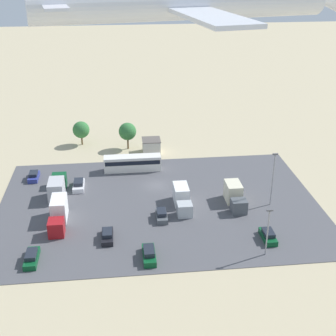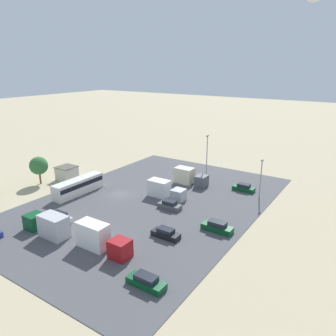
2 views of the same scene
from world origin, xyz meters
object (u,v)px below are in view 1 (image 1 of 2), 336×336
Objects in this scene: parked_truck_0 at (58,214)px; parked_truck_3 at (182,198)px; parked_car_1 at (149,254)px; parked_car_2 at (34,176)px; parked_car_0 at (107,236)px; airplane at (195,2)px; parked_truck_1 at (235,196)px; shed_building at (151,146)px; parked_car_5 at (79,185)px; bus at (132,163)px; parked_car_3 at (32,257)px; parked_truck_2 at (57,187)px; parked_car_6 at (268,236)px; parked_car_4 at (162,215)px.

parked_truck_3 is (-20.15, -3.16, -0.20)m from parked_truck_0.
parked_car_1 is 33.72m from parked_car_2.
airplane is at bearing 125.64° from parked_car_0.
parked_car_1 is 0.67× the size of parked_truck_1.
shed_building reaches higher than parked_car_5.
parked_car_5 is at bearing -25.55° from parked_truck_3.
parked_car_3 is (15.26, 27.99, -1.02)m from bus.
parked_car_0 is 38.65m from airplane.
parked_truck_0 is at bearing -83.12° from parked_truck_2.
parked_car_1 is at bearing 125.97° from parked_car_2.
parked_car_5 is 0.59× the size of parked_truck_3.
parked_car_3 is at bearing 176.01° from parked_car_1.
airplane reaches higher than parked_car_6.
parked_car_6 is at bearing 102.37° from parked_truck_1.
parked_car_2 is at bearing 24.33° from shed_building.
shed_building is 0.13× the size of airplane.
parked_car_5 is at bearing -57.11° from bus.
bus is 2.47× the size of parked_car_5.
bus is 16.12m from parked_truck_2.
bus reaches higher than parked_car_0.
parked_car_4 is (-19.12, -9.30, 0.02)m from parked_car_3.
parked_truck_1 is 0.95× the size of parked_truck_3.
parked_car_3 is 1.13× the size of parked_car_4.
parked_car_3 is 22.08m from parked_car_5.
parked_truck_1 is at bearing 142.82° from airplane.
parked_car_6 reaches higher than parked_car_2.
parked_truck_0 is (12.46, 18.17, 0.03)m from bus.
parked_truck_3 is at bearing 29.49° from parked_car_3.
shed_building is 0.83× the size of parked_car_3.
parked_car_6 is at bearing 135.23° from parked_truck_3.
parked_truck_2 is 48.34m from airplane.
shed_building is 0.91× the size of parked_car_0.
parked_car_4 is 0.13× the size of airplane.
parked_car_3 is (16.31, -1.14, -0.07)m from parked_car_1.
parked_car_5 is at bearing 31.09° from parked_truck_2.
bus is at bearing -62.89° from parked_truck_3.
shed_building reaches higher than parked_car_0.
airplane is (-20.60, 9.81, 34.51)m from parked_car_3.
parked_car_6 reaches higher than parked_car_0.
shed_building is 0.94× the size of parked_car_4.
airplane is (-4.29, 8.67, 34.44)m from parked_car_1.
parked_car_4 is 20.17m from parked_truck_2.
parked_car_4 is 17.12m from parked_car_6.
shed_building is 27.33m from parked_car_4.
parked_car_0 is 0.90× the size of parked_car_1.
parked_car_0 is at bearing 122.61° from parked_car_2.
parked_car_0 is at bearing -154.85° from airplane.
shed_building is at bearing 88.90° from parked_car_4.
parked_truck_1 is at bearing 162.01° from parked_car_5.
parked_truck_1 reaches higher than parked_truck_3.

